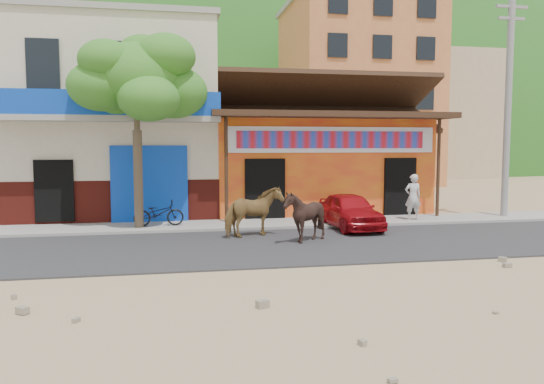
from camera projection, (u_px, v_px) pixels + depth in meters
The scene contains 15 objects.
ground at pixel (338, 266), 11.74m from camera, with size 120.00×120.00×0.00m, color #9E825B.
road at pixel (309, 244), 14.18m from camera, with size 60.00×5.00×0.04m, color #28282B.
sidewalk at pixel (282, 224), 17.60m from camera, with size 60.00×2.00×0.12m, color gray.
dance_club at pixel (309, 166), 21.73m from camera, with size 8.00×6.00×3.60m, color orange.
cafe_building at pixel (119, 123), 20.16m from camera, with size 7.00×6.00×7.00m, color beige.
apartment_front at pixel (356, 96), 36.37m from camera, with size 9.00×9.00×12.00m, color #CC723F.
apartment_rear at pixel (434, 116), 44.02m from camera, with size 8.00×8.00×10.00m, color tan.
hillside at pixel (193, 82), 79.11m from camera, with size 100.00×40.00×24.00m, color #194C14.
tree at pixel (137, 130), 16.26m from camera, with size 3.00×3.00×6.00m, color #2D721E, non-canonical shape.
utility_pole at pixel (508, 104), 18.78m from camera, with size 0.24×0.24×8.00m, color gray.
cow_tan at pixel (253, 212), 15.18m from camera, with size 0.77×1.69×1.43m, color olive.
cow_dark at pixel (304, 216), 14.35m from camera, with size 1.14×1.29×1.42m, color black.
red_car at pixel (350, 210), 16.74m from camera, with size 1.33×3.31×1.13m, color #A20B12.
scooter at pixel (159, 213), 16.66m from camera, with size 0.54×1.55×0.81m, color black.
pedestrian at pixel (413, 197), 18.06m from camera, with size 0.57×0.37×1.56m, color silver.
Camera 1 is at (-3.63, -11.05, 2.69)m, focal length 35.00 mm.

